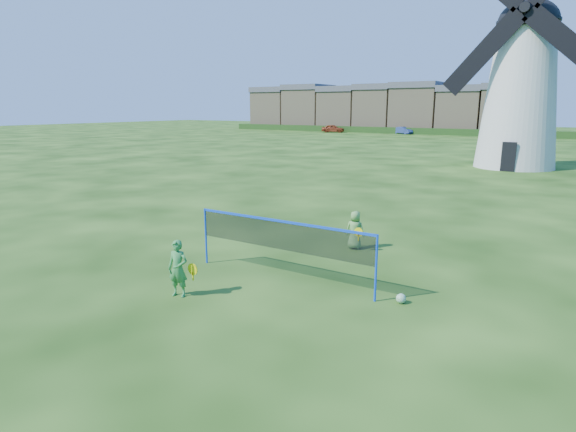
# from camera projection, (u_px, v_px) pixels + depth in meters

# --- Properties ---
(ground) EXTENTS (220.00, 220.00, 0.00)m
(ground) POSITION_uv_depth(u_px,v_px,m) (271.00, 275.00, 12.32)
(ground) COLOR black
(ground) RESTS_ON ground
(windmill) EXTENTS (10.82, 5.39, 15.81)m
(windmill) POSITION_uv_depth(u_px,v_px,m) (521.00, 86.00, 32.97)
(windmill) COLOR silver
(windmill) RESTS_ON ground
(badminton_net) EXTENTS (5.05, 0.05, 1.55)m
(badminton_net) POSITION_uv_depth(u_px,v_px,m) (281.00, 236.00, 11.72)
(badminton_net) COLOR blue
(badminton_net) RESTS_ON ground
(player_girl) EXTENTS (0.69, 0.43, 1.32)m
(player_girl) POSITION_uv_depth(u_px,v_px,m) (178.00, 269.00, 10.82)
(player_girl) COLOR #368840
(player_girl) RESTS_ON ground
(player_boy) EXTENTS (0.67, 0.45, 1.18)m
(player_boy) POSITION_uv_depth(u_px,v_px,m) (355.00, 230.00, 14.50)
(player_boy) COLOR #639E4C
(player_boy) RESTS_ON ground
(play_ball) EXTENTS (0.22, 0.22, 0.22)m
(play_ball) POSITION_uv_depth(u_px,v_px,m) (401.00, 298.00, 10.54)
(play_ball) COLOR green
(play_ball) RESTS_ON ground
(terraced_houses) EXTENTS (51.35, 8.40, 8.36)m
(terraced_houses) POSITION_uv_depth(u_px,v_px,m) (377.00, 108.00, 84.56)
(terraced_houses) COLOR tan
(terraced_houses) RESTS_ON ground
(hedge) EXTENTS (62.00, 0.80, 1.00)m
(hedge) POSITION_uv_depth(u_px,v_px,m) (389.00, 130.00, 77.94)
(hedge) COLOR #193814
(hedge) RESTS_ON ground
(car_left) EXTENTS (4.12, 2.44, 1.31)m
(car_left) POSITION_uv_depth(u_px,v_px,m) (333.00, 129.00, 81.00)
(car_left) COLOR maroon
(car_left) RESTS_ON ground
(car_right) EXTENTS (3.61, 2.37, 1.12)m
(car_right) POSITION_uv_depth(u_px,v_px,m) (403.00, 130.00, 76.48)
(car_right) COLOR navy
(car_right) RESTS_ON ground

